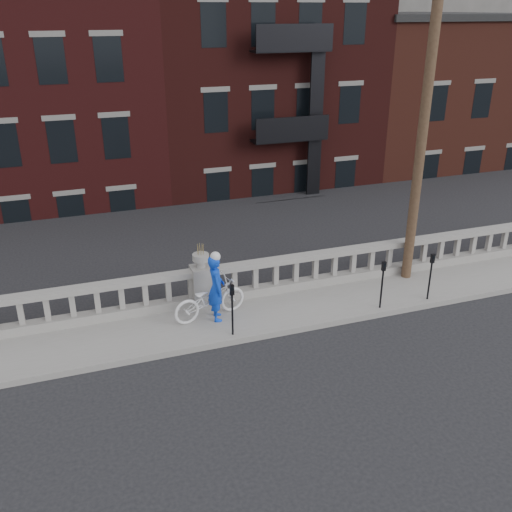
# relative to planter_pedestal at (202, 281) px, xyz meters

# --- Properties ---
(ground) EXTENTS (120.00, 120.00, 0.00)m
(ground) POSITION_rel_planter_pedestal_xyz_m (0.00, -3.95, -0.83)
(ground) COLOR black
(ground) RESTS_ON ground
(sidewalk) EXTENTS (32.00, 2.20, 0.15)m
(sidewalk) POSITION_rel_planter_pedestal_xyz_m (0.00, -0.95, -0.76)
(sidewalk) COLOR gray
(sidewalk) RESTS_ON ground
(balustrade) EXTENTS (28.00, 0.34, 1.03)m
(balustrade) POSITION_rel_planter_pedestal_xyz_m (0.00, 0.00, -0.19)
(balustrade) COLOR gray
(balustrade) RESTS_ON sidewalk
(planter_pedestal) EXTENTS (0.55, 0.55, 1.76)m
(planter_pedestal) POSITION_rel_planter_pedestal_xyz_m (0.00, 0.00, 0.00)
(planter_pedestal) COLOR gray
(planter_pedestal) RESTS_ON sidewalk
(lower_level) EXTENTS (80.00, 44.00, 20.80)m
(lower_level) POSITION_rel_planter_pedestal_xyz_m (0.56, 19.09, 1.80)
(lower_level) COLOR #605E59
(lower_level) RESTS_ON ground
(utility_pole) EXTENTS (1.60, 0.28, 10.00)m
(utility_pole) POSITION_rel_planter_pedestal_xyz_m (6.20, -0.35, 4.41)
(utility_pole) COLOR #422D1E
(utility_pole) RESTS_ON sidewalk
(parking_meter_a) EXTENTS (0.10, 0.09, 1.36)m
(parking_meter_a) POSITION_rel_planter_pedestal_xyz_m (0.30, -1.80, 0.17)
(parking_meter_a) COLOR black
(parking_meter_a) RESTS_ON sidewalk
(parking_meter_b) EXTENTS (0.10, 0.09, 1.36)m
(parking_meter_b) POSITION_rel_planter_pedestal_xyz_m (4.45, -1.80, 0.17)
(parking_meter_b) COLOR black
(parking_meter_b) RESTS_ON sidewalk
(parking_meter_c) EXTENTS (0.10, 0.09, 1.36)m
(parking_meter_c) POSITION_rel_planter_pedestal_xyz_m (5.95, -1.80, 0.17)
(parking_meter_c) COLOR black
(parking_meter_c) RESTS_ON sidewalk
(bicycle) EXTENTS (2.11, 1.11, 1.05)m
(bicycle) POSITION_rel_planter_pedestal_xyz_m (0.01, -0.77, -0.15)
(bicycle) COLOR silver
(bicycle) RESTS_ON sidewalk
(cyclist) EXTENTS (0.50, 0.69, 1.77)m
(cyclist) POSITION_rel_planter_pedestal_xyz_m (0.16, -0.90, 0.20)
(cyclist) COLOR #0D3BCC
(cyclist) RESTS_ON sidewalk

